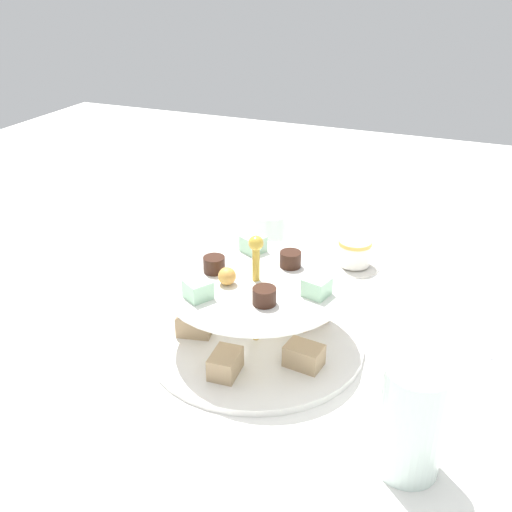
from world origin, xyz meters
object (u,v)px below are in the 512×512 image
object	(u,v)px
butter_knife_left	(38,469)
teacup_with_saucer	(354,254)
water_glass_tall_right	(412,421)
water_glass_short_left	(269,235)
tiered_serving_stand	(256,316)
butter_knife_right	(475,325)

from	to	relation	value
butter_knife_left	teacup_with_saucer	bearing A→B (deg)	103.22
water_glass_tall_right	water_glass_short_left	size ratio (longest dim) A/B	1.53
tiered_serving_stand	butter_knife_right	world-z (taller)	tiered_serving_stand
butter_knife_right	butter_knife_left	bearing A→B (deg)	116.91
tiered_serving_stand	butter_knife_left	xyz separation A→B (m)	(-0.31, 0.13, -0.04)
teacup_with_saucer	butter_knife_left	size ratio (longest dim) A/B	0.53
teacup_with_saucer	butter_knife_left	bearing A→B (deg)	161.86
teacup_with_saucer	tiered_serving_stand	bearing A→B (deg)	166.66
water_glass_short_left	butter_knife_right	world-z (taller)	water_glass_short_left
water_glass_tall_right	water_glass_short_left	xyz separation A→B (m)	(0.42, 0.32, -0.02)
tiered_serving_stand	butter_knife_right	bearing A→B (deg)	-59.20
water_glass_short_left	butter_knife_left	bearing A→B (deg)	175.92
water_glass_tall_right	butter_knife_right	distance (m)	0.33
water_glass_tall_right	teacup_with_saucer	distance (m)	0.47
tiered_serving_stand	water_glass_short_left	size ratio (longest dim) A/B	3.61
butter_knife_right	tiered_serving_stand	bearing A→B (deg)	98.51
water_glass_short_left	butter_knife_right	size ratio (longest dim) A/B	0.50
teacup_with_saucer	butter_knife_right	xyz separation A→B (m)	(-0.12, -0.22, -0.02)
water_glass_short_left	butter_knife_right	xyz separation A→B (m)	(-0.10, -0.37, -0.04)
water_glass_tall_right	butter_knife_left	xyz separation A→B (m)	(-0.16, 0.36, -0.06)
tiered_serving_stand	teacup_with_saucer	xyz separation A→B (m)	(0.29, -0.07, -0.02)
water_glass_short_left	water_glass_tall_right	bearing A→B (deg)	-142.26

